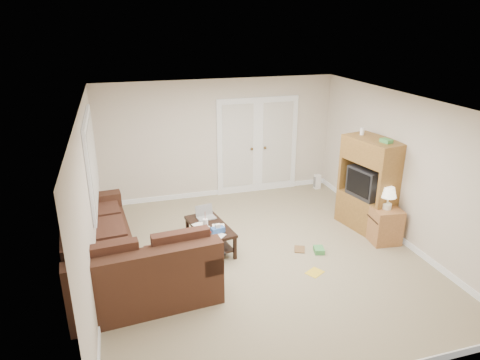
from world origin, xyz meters
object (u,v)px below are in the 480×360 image
object	(u,v)px
coffee_table	(210,235)
side_cabinet	(385,222)
tv_armoire	(369,184)
sectional_sofa	(116,255)

from	to	relation	value
coffee_table	side_cabinet	distance (m)	2.99
tv_armoire	side_cabinet	world-z (taller)	tv_armoire
coffee_table	side_cabinet	size ratio (longest dim) A/B	1.12
sectional_sofa	coffee_table	distance (m)	1.58
coffee_table	tv_armoire	bearing A→B (deg)	-10.92
sectional_sofa	side_cabinet	world-z (taller)	side_cabinet
side_cabinet	tv_armoire	bearing A→B (deg)	96.44
coffee_table	side_cabinet	bearing A→B (deg)	-21.83
tv_armoire	side_cabinet	xyz separation A→B (m)	(0.00, -0.57, -0.49)
tv_armoire	side_cabinet	distance (m)	0.75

